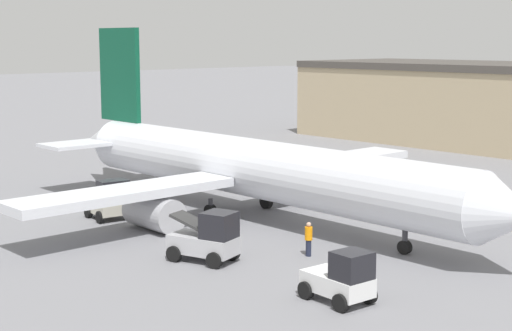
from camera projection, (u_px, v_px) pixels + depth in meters
ground_plane at (256, 218)px, 46.90m from camera, size 400.00×400.00×0.00m
airplane at (245, 167)px, 47.16m from camera, size 36.98×29.73×11.38m
ground_crew_worker at (309, 238)px, 38.45m from camera, size 0.38×0.38×1.71m
baggage_tug at (110, 201)px, 46.36m from camera, size 2.76×2.48×2.43m
belt_loader_truck at (208, 238)px, 37.43m from camera, size 3.60×2.73×2.50m
pushback_tug at (342, 278)px, 31.55m from camera, size 3.00×2.04×2.25m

